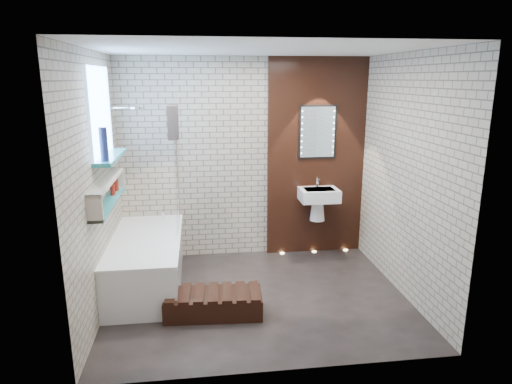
{
  "coord_description": "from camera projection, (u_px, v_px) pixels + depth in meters",
  "views": [
    {
      "loc": [
        -0.61,
        -4.46,
        2.33
      ],
      "look_at": [
        0.0,
        0.15,
        1.15
      ],
      "focal_mm": 31.55,
      "sensor_mm": 36.0,
      "label": 1
    }
  ],
  "objects": [
    {
      "name": "ground",
      "position": [
        258.0,
        297.0,
        4.94
      ],
      "size": [
        3.2,
        3.2,
        0.0
      ],
      "primitive_type": "plane",
      "color": "black",
      "rests_on": "ground"
    },
    {
      "name": "room_shell",
      "position": [
        258.0,
        181.0,
        4.62
      ],
      "size": [
        3.24,
        3.2,
        2.6
      ],
      "color": "tan",
      "rests_on": "ground"
    },
    {
      "name": "walnut_panel",
      "position": [
        316.0,
        158.0,
        5.96
      ],
      "size": [
        1.3,
        0.06,
        2.6
      ],
      "primitive_type": "cube",
      "color": "black",
      "rests_on": "ground"
    },
    {
      "name": "clerestory_window",
      "position": [
        102.0,
        121.0,
        4.61
      ],
      "size": [
        0.18,
        1.0,
        0.94
      ],
      "color": "#7FADE0",
      "rests_on": "room_shell"
    },
    {
      "name": "display_niche",
      "position": [
        108.0,
        192.0,
        4.59
      ],
      "size": [
        0.14,
        1.3,
        0.26
      ],
      "color": "teal",
      "rests_on": "room_shell"
    },
    {
      "name": "bathtub",
      "position": [
        147.0,
        262.0,
        5.14
      ],
      "size": [
        0.79,
        1.74,
        0.7
      ],
      "color": "white",
      "rests_on": "ground"
    },
    {
      "name": "bath_screen",
      "position": [
        176.0,
        169.0,
        5.37
      ],
      "size": [
        0.01,
        0.78,
        1.4
      ],
      "primitive_type": "cube",
      "color": "white",
      "rests_on": "bathtub"
    },
    {
      "name": "towel",
      "position": [
        173.0,
        122.0,
        5.06
      ],
      "size": [
        0.11,
        0.29,
        0.38
      ],
      "primitive_type": "cube",
      "color": "black",
      "rests_on": "bath_screen"
    },
    {
      "name": "shower_head",
      "position": [
        136.0,
        108.0,
        5.19
      ],
      "size": [
        0.18,
        0.18,
        0.02
      ],
      "primitive_type": "cylinder",
      "color": "silver",
      "rests_on": "room_shell"
    },
    {
      "name": "washbasin",
      "position": [
        319.0,
        199.0,
        5.9
      ],
      "size": [
        0.5,
        0.36,
        0.58
      ],
      "color": "white",
      "rests_on": "walnut_panel"
    },
    {
      "name": "led_mirror",
      "position": [
        318.0,
        132.0,
        5.84
      ],
      "size": [
        0.5,
        0.02,
        0.7
      ],
      "color": "black",
      "rests_on": "walnut_panel"
    },
    {
      "name": "walnut_step",
      "position": [
        213.0,
        304.0,
        4.56
      ],
      "size": [
        1.0,
        0.49,
        0.22
      ],
      "primitive_type": "cube",
      "rotation": [
        0.0,
        0.0,
        -0.06
      ],
      "color": "black",
      "rests_on": "ground"
    },
    {
      "name": "niche_bottles",
      "position": [
        108.0,
        195.0,
        4.61
      ],
      "size": [
        0.06,
        0.98,
        0.14
      ],
      "color": "#AF6B1A",
      "rests_on": "display_niche"
    },
    {
      "name": "sill_vases",
      "position": [
        104.0,
        144.0,
        4.32
      ],
      "size": [
        0.08,
        0.08,
        0.33
      ],
      "color": "#151A3A",
      "rests_on": "clerestory_window"
    },
    {
      "name": "floor_uplights",
      "position": [
        314.0,
        251.0,
        6.21
      ],
      "size": [
        0.96,
        0.06,
        0.01
      ],
      "color": "#FFD899",
      "rests_on": "ground"
    }
  ]
}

